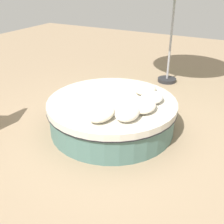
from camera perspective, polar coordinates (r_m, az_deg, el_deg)
name	(u,v)px	position (r m, az deg, el deg)	size (l,w,h in m)	color
ground_plane	(112,128)	(4.63, 0.00, -3.45)	(16.00, 16.00, 0.00)	#9E8466
round_bed	(112,114)	(4.50, 0.00, -0.51)	(2.11, 2.11, 0.52)	#4C726B
throw_pillow_0	(102,114)	(3.81, -2.19, -0.34)	(0.50, 0.33, 0.16)	beige
throw_pillow_1	(127,113)	(3.81, 3.26, -0.21)	(0.44, 0.33, 0.18)	silver
throw_pillow_2	(142,106)	(4.07, 6.41, 1.32)	(0.48, 0.40, 0.15)	silver
throw_pillow_3	(152,97)	(4.35, 8.36, 3.05)	(0.42, 0.35, 0.16)	white
throw_pillow_4	(146,89)	(4.68, 7.08, 4.80)	(0.45, 0.35, 0.15)	beige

